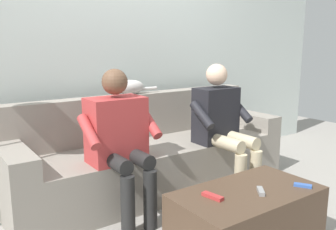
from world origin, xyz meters
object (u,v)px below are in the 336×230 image
object	(u,v)px
cat_on_backrest	(127,87)
remote_red	(213,196)
coffee_table	(246,218)
person_left_seated	(222,122)
remote_blue	(303,185)
remote_gray	(261,191)
couch	(151,157)
person_right_seated	(120,136)

from	to	relation	value
cat_on_backrest	remote_red	bearing A→B (deg)	82.95
coffee_table	remote_red	world-z (taller)	remote_red
person_left_seated	remote_blue	size ratio (longest dim) A/B	10.05
remote_gray	remote_red	size ratio (longest dim) A/B	0.79
couch	remote_blue	size ratio (longest dim) A/B	22.64
couch	coffee_table	distance (m)	1.17
couch	person_right_seated	distance (m)	0.70
remote_red	person_right_seated	bearing A→B (deg)	6.60
remote_blue	remote_red	bearing A→B (deg)	39.21
person_right_seated	cat_on_backrest	xyz separation A→B (m)	(-0.40, -0.61, 0.28)
cat_on_backrest	remote_gray	xyz separation A→B (m)	(-0.13, 1.50, -0.52)
couch	remote_gray	xyz separation A→B (m)	(-0.04, 1.24, 0.09)
couch	remote_red	size ratio (longest dim) A/B	17.79
remote_blue	cat_on_backrest	bearing A→B (deg)	-16.40
coffee_table	remote_red	distance (m)	0.33
couch	remote_red	xyz separation A→B (m)	(0.26, 1.12, 0.09)
person_right_seated	cat_on_backrest	distance (m)	0.78
remote_blue	remote_gray	bearing A→B (deg)	42.11
person_left_seated	person_right_seated	bearing A→B (deg)	-2.38
person_right_seated	coffee_table	bearing A→B (deg)	121.10
remote_gray	remote_blue	xyz separation A→B (m)	(-0.31, 0.09, -0.00)
coffee_table	remote_blue	bearing A→B (deg)	154.67
coffee_table	remote_red	bearing A→B (deg)	-9.88
cat_on_backrest	couch	bearing A→B (deg)	109.61
couch	remote_red	distance (m)	1.16
couch	cat_on_backrest	size ratio (longest dim) A/B	5.05
person_right_seated	cat_on_backrest	bearing A→B (deg)	-123.28
person_left_seated	remote_blue	world-z (taller)	person_left_seated
coffee_table	remote_gray	xyz separation A→B (m)	(-0.04, 0.07, 0.20)
remote_red	remote_blue	world-z (taller)	remote_red
coffee_table	remote_blue	size ratio (longest dim) A/B	8.59
remote_red	couch	bearing A→B (deg)	-23.13
couch	remote_blue	world-z (taller)	couch
couch	person_left_seated	size ratio (longest dim) A/B	2.25
cat_on_backrest	remote_blue	distance (m)	1.73
person_left_seated	coffee_table	bearing A→B (deg)	57.58
person_right_seated	remote_gray	size ratio (longest dim) A/B	9.94
person_right_seated	remote_red	xyz separation A→B (m)	(-0.23, 0.77, -0.25)
couch	remote_gray	size ratio (longest dim) A/B	22.50
couch	remote_blue	bearing A→B (deg)	104.54
remote_gray	remote_red	xyz separation A→B (m)	(0.30, -0.12, -0.00)
couch	remote_blue	xyz separation A→B (m)	(-0.35, 1.33, 0.09)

